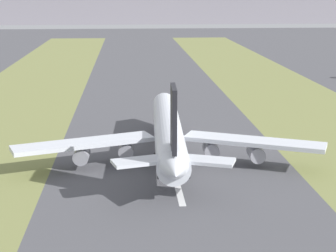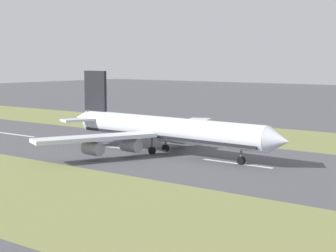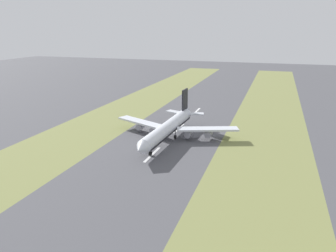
% 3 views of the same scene
% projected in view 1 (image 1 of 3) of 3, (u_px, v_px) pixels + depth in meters
% --- Properties ---
extents(ground_plane, '(800.00, 800.00, 0.00)m').
position_uv_depth(ground_plane, '(168.00, 150.00, 128.77)').
color(ground_plane, '#4C4C51').
extents(centreline_dash_mid, '(1.20, 18.00, 0.01)m').
position_uv_depth(centreline_dash_mid, '(178.00, 188.00, 104.17)').
color(centreline_dash_mid, silver).
rests_on(centreline_dash_mid, ground).
extents(centreline_dash_far, '(1.20, 18.00, 0.01)m').
position_uv_depth(centreline_dash_far, '(164.00, 134.00, 142.91)').
color(centreline_dash_far, silver).
rests_on(centreline_dash_far, ground).
extents(airplane_main_jet, '(64.09, 67.15, 20.20)m').
position_uv_depth(airplane_main_jet, '(168.00, 133.00, 120.22)').
color(airplane_main_jet, silver).
rests_on(airplane_main_jet, ground).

